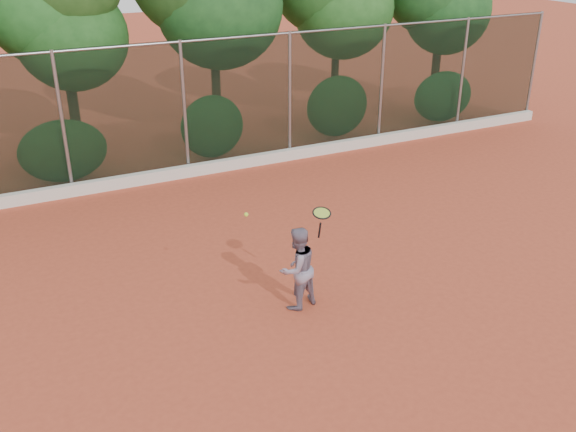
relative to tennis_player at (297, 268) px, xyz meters
name	(u,v)px	position (x,y,z in m)	size (l,w,h in m)	color
ground	(313,301)	(0.32, 0.02, -0.75)	(80.00, 80.00, 0.00)	#BC482C
concrete_curb	(191,171)	(0.32, 6.84, -0.60)	(24.00, 0.20, 0.30)	silver
tennis_player	(297,268)	(0.00, 0.00, 0.00)	(0.73, 0.57, 1.50)	gray
chainlink_fence	(184,106)	(0.32, 7.02, 1.11)	(24.09, 0.09, 3.50)	black
tennis_racket	(322,215)	(0.44, -0.02, 0.93)	(0.38, 0.38, 0.57)	black
tennis_ball_in_flight	(246,215)	(-0.86, 0.11, 1.14)	(0.07, 0.07, 0.07)	#CCF938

